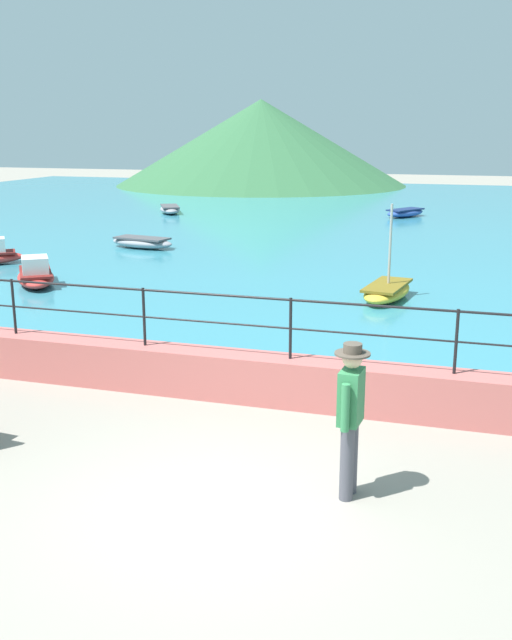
{
  "coord_description": "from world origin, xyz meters",
  "views": [
    {
      "loc": [
        2.5,
        -6.65,
        3.93
      ],
      "look_at": [
        -0.67,
        3.7,
        1.1
      ],
      "focal_mm": 41.26,
      "sensor_mm": 36.0,
      "label": 1
    }
  ],
  "objects_px": {
    "boat_2": "(170,209)",
    "boat_3": "(36,275)",
    "boat_4": "(405,213)",
    "boat_1": "(387,291)",
    "person_walking": "(350,413)",
    "boat_6": "(142,242)"
  },
  "relations": [
    {
      "from": "boat_2",
      "to": "boat_3",
      "type": "height_order",
      "value": "boat_3"
    },
    {
      "from": "boat_3",
      "to": "boat_4",
      "type": "relative_size",
      "value": 0.99
    },
    {
      "from": "boat_3",
      "to": "boat_1",
      "type": "bearing_deg",
      "value": 6.49
    },
    {
      "from": "person_walking",
      "to": "boat_3",
      "type": "xyz_separation_m",
      "value": [
        -9.54,
        8.57,
        -0.65
      ]
    },
    {
      "from": "boat_6",
      "to": "boat_4",
      "type": "bearing_deg",
      "value": 57.23
    },
    {
      "from": "boat_3",
      "to": "boat_4",
      "type": "height_order",
      "value": "boat_3"
    },
    {
      "from": "boat_1",
      "to": "boat_4",
      "type": "height_order",
      "value": "boat_1"
    },
    {
      "from": "boat_3",
      "to": "boat_6",
      "type": "xyz_separation_m",
      "value": [
        -0.01,
        6.23,
        -0.07
      ]
    },
    {
      "from": "boat_2",
      "to": "boat_6",
      "type": "distance_m",
      "value": 10.36
    },
    {
      "from": "person_walking",
      "to": "boat_3",
      "type": "distance_m",
      "value": 12.84
    },
    {
      "from": "person_walking",
      "to": "boat_3",
      "type": "height_order",
      "value": "person_walking"
    },
    {
      "from": "boat_4",
      "to": "boat_6",
      "type": "height_order",
      "value": "same"
    },
    {
      "from": "boat_1",
      "to": "boat_6",
      "type": "height_order",
      "value": "boat_1"
    },
    {
      "from": "boat_1",
      "to": "boat_6",
      "type": "xyz_separation_m",
      "value": [
        -8.77,
        5.23,
        -0.01
      ]
    },
    {
      "from": "person_walking",
      "to": "boat_3",
      "type": "relative_size",
      "value": 0.73
    },
    {
      "from": "boat_1",
      "to": "boat_4",
      "type": "xyz_separation_m",
      "value": [
        -1.31,
        16.81,
        -0.01
      ]
    },
    {
      "from": "boat_2",
      "to": "boat_6",
      "type": "relative_size",
      "value": 1.01
    },
    {
      "from": "boat_4",
      "to": "boat_2",
      "type": "bearing_deg",
      "value": -170.74
    },
    {
      "from": "person_walking",
      "to": "boat_1",
      "type": "distance_m",
      "value": 9.62
    },
    {
      "from": "boat_2",
      "to": "boat_1",
      "type": "bearing_deg",
      "value": -51.39
    },
    {
      "from": "boat_6",
      "to": "person_walking",
      "type": "bearing_deg",
      "value": -57.15
    },
    {
      "from": "person_walking",
      "to": "boat_4",
      "type": "relative_size",
      "value": 0.72
    }
  ]
}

